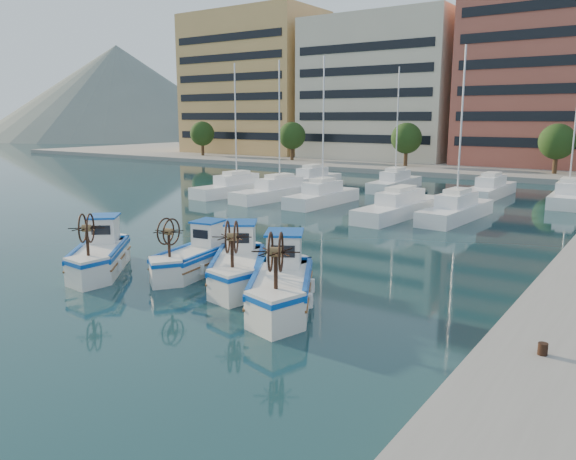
% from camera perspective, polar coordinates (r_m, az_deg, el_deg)
% --- Properties ---
extents(ground, '(300.00, 300.00, 0.00)m').
position_cam_1_polar(ground, '(23.19, -8.33, -6.07)').
color(ground, '#1B4046').
rests_on(ground, ground).
extents(hill_west, '(180.00, 180.00, 60.00)m').
position_cam_1_polar(hill_west, '(200.07, -16.58, 8.98)').
color(hill_west, slate).
rests_on(hill_west, ground).
extents(yacht_marina, '(37.67, 23.53, 11.50)m').
position_cam_1_polar(yacht_marina, '(47.74, 11.71, 3.49)').
color(yacht_marina, white).
rests_on(yacht_marina, ground).
extents(fishing_boat_a, '(4.48, 4.78, 3.01)m').
position_cam_1_polar(fishing_boat_a, '(26.99, -18.54, -2.22)').
color(fishing_boat_a, white).
rests_on(fishing_boat_a, ground).
extents(fishing_boat_b, '(2.48, 4.61, 2.80)m').
position_cam_1_polar(fishing_boat_b, '(25.73, -9.32, -2.56)').
color(fishing_boat_b, white).
rests_on(fishing_boat_b, ground).
extents(fishing_boat_c, '(4.26, 5.02, 3.07)m').
position_cam_1_polar(fishing_boat_c, '(23.83, -5.06, -3.39)').
color(fishing_boat_c, white).
rests_on(fishing_boat_c, ground).
extents(fishing_boat_d, '(4.32, 5.35, 3.25)m').
position_cam_1_polar(fishing_boat_d, '(20.98, -0.64, -5.27)').
color(fishing_boat_d, white).
rests_on(fishing_boat_d, ground).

